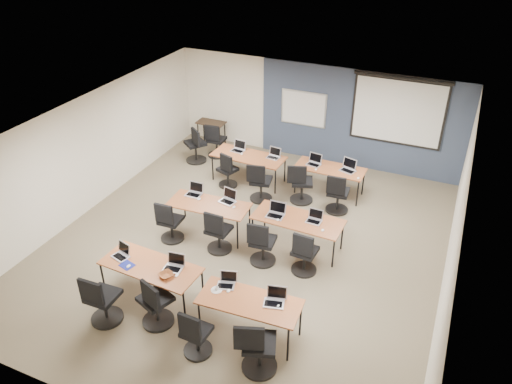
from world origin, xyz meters
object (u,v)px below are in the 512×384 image
at_px(task_chair_8, 227,173).
at_px(task_chair_11, 337,196).
at_px(whiteboard, 304,109).
at_px(training_table_mid_left, 209,206).
at_px(laptop_9, 274,155).
at_px(laptop_6, 276,212).
at_px(task_chair_10, 301,186).
at_px(spare_chair_b, 196,148).
at_px(laptop_5, 228,198).
at_px(training_table_mid_right, 298,220).
at_px(task_chair_6, 262,246).
at_px(task_chair_7, 304,256).
at_px(training_table_back_right, 330,170).
at_px(laptop_7, 314,218).
at_px(laptop_2, 227,282).
at_px(laptop_3, 275,299).
at_px(laptop_8, 238,148).
at_px(task_chair_2, 195,336).
at_px(task_chair_9, 260,185).
at_px(training_table_front_right, 250,303).
at_px(task_chair_1, 155,306).
at_px(task_chair_4, 170,225).
at_px(task_chair_3, 257,350).
at_px(laptop_10, 314,162).
at_px(spare_chair_a, 216,143).
at_px(utility_table, 211,125).
at_px(laptop_1, 174,265).
at_px(training_table_front_left, 151,267).
at_px(training_table_back_left, 248,157).
at_px(laptop_11, 348,168).
at_px(laptop_4, 194,192).
at_px(projector_screen, 399,107).
at_px(task_chair_5, 218,234).

relative_size(task_chair_8, task_chair_11, 0.95).
height_order(whiteboard, training_table_mid_left, whiteboard).
height_order(training_table_mid_left, laptop_9, laptop_9).
xyz_separation_m(laptop_6, task_chair_10, (-0.08, 1.83, -0.37)).
distance_m(task_chair_8, spare_chair_b, 1.68).
bearing_deg(spare_chair_b, laptop_5, -11.32).
height_order(training_table_mid_right, task_chair_6, task_chair_6).
distance_m(training_table_mid_right, task_chair_7, 0.87).
xyz_separation_m(laptop_6, task_chair_11, (0.85, 1.74, -0.38)).
relative_size(training_table_back_right, laptop_7, 5.54).
bearing_deg(laptop_2, task_chair_6, 75.14).
distance_m(laptop_5, laptop_9, 2.36).
relative_size(whiteboard, task_chair_8, 1.32).
relative_size(training_table_mid_right, laptop_3, 5.57).
relative_size(laptop_8, laptop_9, 1.07).
height_order(task_chair_2, task_chair_9, task_chair_9).
relative_size(training_table_front_right, task_chair_2, 1.78).
bearing_deg(laptop_2, laptop_6, 74.28).
distance_m(task_chair_1, task_chair_4, 2.48).
distance_m(task_chair_3, laptop_10, 5.80).
bearing_deg(training_table_mid_left, spare_chair_b, 121.26).
bearing_deg(laptop_10, spare_chair_a, 177.24).
bearing_deg(training_table_front_right, laptop_6, 98.96).
distance_m(training_table_back_right, utility_table, 4.21).
bearing_deg(task_chair_3, task_chair_8, 101.73).
height_order(laptop_1, spare_chair_b, spare_chair_b).
bearing_deg(training_table_front_left, laptop_2, 6.63).
bearing_deg(laptop_10, training_table_back_left, -162.63).
relative_size(training_table_back_left, training_table_back_right, 1.11).
height_order(task_chair_9, laptop_11, task_chair_9).
height_order(laptop_4, laptop_10, laptop_4).
bearing_deg(task_chair_11, utility_table, 150.79).
xyz_separation_m(task_chair_6, spare_chair_b, (-3.43, 3.39, 0.02)).
bearing_deg(laptop_4, laptop_7, 0.18).
xyz_separation_m(task_chair_8, task_chair_11, (2.88, -0.04, 0.02)).
distance_m(projector_screen, training_table_front_left, 7.38).
bearing_deg(task_chair_6, laptop_8, 116.17).
distance_m(training_table_back_left, laptop_9, 0.66).
distance_m(task_chair_5, laptop_9, 3.19).
xyz_separation_m(task_chair_7, spare_chair_a, (-3.96, 3.86, 0.01)).
height_order(projector_screen, training_table_front_right, projector_screen).
height_order(task_chair_8, utility_table, task_chair_8).
relative_size(task_chair_3, utility_table, 1.26).
xyz_separation_m(task_chair_2, task_chair_3, (1.03, 0.11, 0.04)).
relative_size(laptop_3, task_chair_11, 0.33).
bearing_deg(spare_chair_b, utility_table, 132.27).
relative_size(training_table_mid_left, task_chair_3, 1.69).
bearing_deg(task_chair_5, task_chair_1, -88.42).
height_order(task_chair_1, laptop_9, task_chair_1).
bearing_deg(task_chair_10, laptop_8, 143.13).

